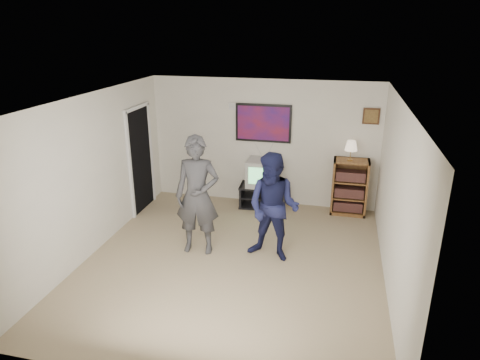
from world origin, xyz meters
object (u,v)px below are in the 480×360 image
at_px(media_stand, 263,196).
at_px(person_short, 273,208).
at_px(bookshelf, 349,187).
at_px(person_tall, 197,196).
at_px(crt_television, 264,173).

bearing_deg(media_stand, person_short, -78.25).
bearing_deg(bookshelf, media_stand, -178.28).
bearing_deg(person_tall, bookshelf, 35.71).
bearing_deg(crt_television, bookshelf, 1.91).
bearing_deg(media_stand, person_tall, -111.75).
bearing_deg(person_short, crt_television, 116.17).
bearing_deg(person_tall, media_stand, 65.91).
bearing_deg(person_tall, person_short, -3.30).
xyz_separation_m(crt_television, bookshelf, (1.66, 0.05, -0.17)).
bearing_deg(person_short, person_tall, -166.24).
bearing_deg(bookshelf, person_tall, -138.99).
bearing_deg(person_short, bookshelf, 71.68).
height_order(crt_television, person_short, person_short).
relative_size(crt_television, bookshelf, 0.58).
distance_m(media_stand, person_short, 2.11).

